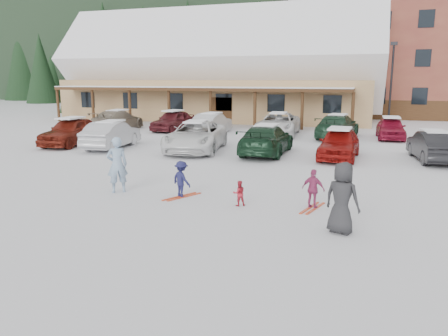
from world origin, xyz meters
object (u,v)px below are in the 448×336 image
(parked_car_7, at_px, (118,120))
(parked_car_10, at_px, (278,124))
(parked_car_4, at_px, (339,143))
(parked_car_11, at_px, (337,126))
(child_navy, at_px, (182,179))
(parked_car_0, at_px, (72,131))
(bystander_dark, at_px, (342,198))
(parked_car_5, at_px, (433,146))
(child_magenta, at_px, (313,189))
(parked_car_3, at_px, (266,140))
(parked_car_1, at_px, (112,135))
(parked_car_9, at_px, (212,123))
(parked_car_8, at_px, (173,121))
(day_lodge, at_px, (218,76))
(lamp_post, at_px, (391,80))
(adult_skier, at_px, (117,165))
(parked_car_12, at_px, (391,128))
(toddler_red, at_px, (239,193))
(parked_car_2, at_px, (196,136))

(parked_car_7, height_order, parked_car_10, parked_car_10)
(parked_car_4, relative_size, parked_car_11, 0.82)
(child_navy, xyz_separation_m, parked_car_0, (-10.47, 8.41, 0.19))
(bystander_dark, height_order, parked_car_5, bystander_dark)
(child_magenta, height_order, parked_car_0, parked_car_0)
(parked_car_3, height_order, parked_car_5, parked_car_3)
(parked_car_1, xyz_separation_m, parked_car_9, (3.10, 7.76, -0.03))
(parked_car_3, xyz_separation_m, parked_car_4, (3.58, -0.14, -0.01))
(parked_car_8, bearing_deg, parked_car_0, -101.21)
(day_lodge, xyz_separation_m, child_navy, (7.94, -27.22, -3.35))
(child_magenta, bearing_deg, lamp_post, -82.31)
(adult_skier, relative_size, child_navy, 1.59)
(day_lodge, bearing_deg, parked_car_0, -97.65)
(day_lodge, distance_m, parked_car_5, 24.56)
(bystander_dark, height_order, parked_car_1, bystander_dark)
(parked_car_11, xyz_separation_m, parked_car_12, (3.23, 0.68, -0.06))
(parked_car_9, distance_m, parked_car_11, 8.45)
(toddler_red, distance_m, parked_car_7, 21.23)
(lamp_post, xyz_separation_m, parked_car_0, (-17.73, -15.09, -2.84))
(child_magenta, height_order, parked_car_11, parked_car_11)
(bystander_dark, bearing_deg, adult_skier, 7.95)
(parked_car_12, bearing_deg, parked_car_8, 178.93)
(lamp_post, relative_size, child_magenta, 5.41)
(day_lodge, distance_m, parked_car_11, 16.54)
(parked_car_1, relative_size, parked_car_5, 1.06)
(bystander_dark, xyz_separation_m, parked_car_8, (-12.90, 18.43, -0.16))
(parked_car_10, bearing_deg, parked_car_3, -86.38)
(parked_car_8, bearing_deg, parked_car_11, 4.65)
(parked_car_0, bearing_deg, adult_skier, -49.21)
(parked_car_12, bearing_deg, child_navy, -114.88)
(parked_car_12, bearing_deg, parked_car_7, -178.57)
(toddler_red, bearing_deg, child_magenta, 161.31)
(toddler_red, xyz_separation_m, parked_car_11, (1.84, 16.48, 0.37))
(parked_car_3, bearing_deg, parked_car_12, -128.01)
(parked_car_0, xyz_separation_m, parked_car_10, (10.48, 7.85, -0.02))
(toddler_red, height_order, child_magenta, child_magenta)
(parked_car_7, relative_size, parked_car_8, 1.17)
(lamp_post, xyz_separation_m, child_navy, (-7.26, -23.51, -3.03))
(day_lodge, height_order, parked_car_3, day_lodge)
(parked_car_7, height_order, parked_car_12, parked_car_7)
(parked_car_12, bearing_deg, parked_car_4, -110.34)
(parked_car_5, bearing_deg, parked_car_0, -4.45)
(bystander_dark, bearing_deg, parked_car_4, -64.86)
(lamp_post, xyz_separation_m, parked_car_11, (-3.38, -7.40, -2.87))
(parked_car_1, height_order, parked_car_11, parked_car_11)
(day_lodge, xyz_separation_m, parked_car_5, (16.55, -17.85, -3.24))
(parked_car_7, xyz_separation_m, parked_car_9, (7.29, 0.21, -0.03))
(parked_car_9, height_order, parked_car_10, parked_car_10)
(parked_car_2, height_order, parked_car_11, parked_car_2)
(parked_car_1, height_order, parked_car_4, parked_car_1)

